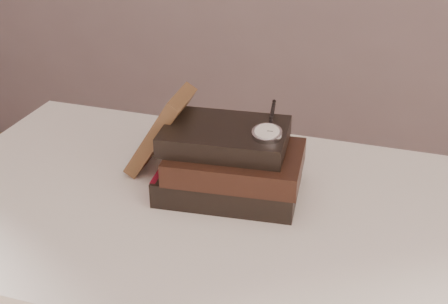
% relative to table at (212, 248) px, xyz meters
% --- Properties ---
extents(table, '(1.00, 0.60, 0.75)m').
position_rel_table_xyz_m(table, '(0.00, 0.00, 0.00)').
color(table, white).
rests_on(table, ground).
extents(book_stack, '(0.25, 0.18, 0.12)m').
position_rel_table_xyz_m(book_stack, '(0.02, 0.05, 0.15)').
color(book_stack, black).
rests_on(book_stack, table).
extents(journal, '(0.12, 0.11, 0.16)m').
position_rel_table_xyz_m(journal, '(-0.13, 0.09, 0.17)').
color(journal, '#462D1B').
rests_on(journal, table).
extents(pocket_watch, '(0.05, 0.15, 0.02)m').
position_rel_table_xyz_m(pocket_watch, '(0.08, 0.05, 0.22)').
color(pocket_watch, silver).
rests_on(pocket_watch, book_stack).
extents(eyeglasses, '(0.11, 0.12, 0.05)m').
position_rel_table_xyz_m(eyeglasses, '(-0.07, 0.12, 0.16)').
color(eyeglasses, silver).
rests_on(eyeglasses, book_stack).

